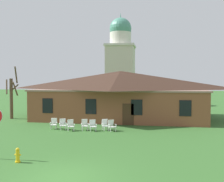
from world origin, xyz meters
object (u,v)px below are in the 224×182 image
at_px(lawn_chair_far_side, 105,124).
at_px(fire_hydrant, 18,155).
at_px(lawn_chair_left_end, 71,125).
at_px(lawn_chair_under_eave, 112,125).
at_px(lawn_chair_by_porch, 54,123).
at_px(lawn_chair_right_end, 93,125).
at_px(lawn_chair_near_door, 63,124).
at_px(lawn_chair_middle, 85,124).

xyz_separation_m(lawn_chair_far_side, fire_hydrant, (-2.86, -9.70, -0.12)).
relative_size(lawn_chair_left_end, lawn_chair_under_eave, 1.00).
xyz_separation_m(lawn_chair_by_porch, fire_hydrant, (1.82, -9.51, -0.12)).
bearing_deg(lawn_chair_by_porch, fire_hydrant, -79.17).
distance_m(lawn_chair_right_end, lawn_chair_under_eave, 1.63).
relative_size(lawn_chair_near_door, lawn_chair_middle, 1.00).
height_order(lawn_chair_near_door, lawn_chair_middle, same).
bearing_deg(lawn_chair_far_side, lawn_chair_by_porch, -177.64).
bearing_deg(lawn_chair_near_door, lawn_chair_far_side, 5.88).
bearing_deg(lawn_chair_right_end, fire_hydrant, -101.42).
xyz_separation_m(lawn_chair_right_end, lawn_chair_far_side, (1.00, 0.52, 0.00)).
relative_size(lawn_chair_left_end, lawn_chair_right_end, 1.00).
height_order(lawn_chair_by_porch, lawn_chair_far_side, same).
relative_size(lawn_chair_near_door, lawn_chair_left_end, 1.00).
bearing_deg(lawn_chair_near_door, lawn_chair_right_end, -2.66).
distance_m(lawn_chair_near_door, lawn_chair_left_end, 0.94).
distance_m(lawn_chair_left_end, lawn_chair_right_end, 1.92).
bearing_deg(lawn_chair_far_side, lawn_chair_near_door, -174.12).
bearing_deg(fire_hydrant, lawn_chair_middle, 83.40).
bearing_deg(lawn_chair_near_door, lawn_chair_left_end, -24.00).
xyz_separation_m(lawn_chair_by_porch, lawn_chair_near_door, (0.91, -0.20, 0.00)).
bearing_deg(lawn_chair_under_eave, lawn_chair_near_door, -179.22).
xyz_separation_m(lawn_chair_near_door, lawn_chair_far_side, (3.77, 0.39, 0.00)).
relative_size(lawn_chair_by_porch, lawn_chair_middle, 1.00).
height_order(lawn_chair_left_end, lawn_chair_middle, same).
bearing_deg(lawn_chair_right_end, lawn_chair_left_end, -172.38).
distance_m(lawn_chair_by_porch, lawn_chair_right_end, 3.69).
height_order(lawn_chair_by_porch, lawn_chair_middle, same).
bearing_deg(lawn_chair_left_end, lawn_chair_far_side, 14.86).
xyz_separation_m(lawn_chair_left_end, lawn_chair_middle, (1.13, 0.45, 0.00)).
xyz_separation_m(lawn_chair_near_door, lawn_chair_middle, (1.99, 0.07, 0.00)).
xyz_separation_m(lawn_chair_near_door, fire_hydrant, (0.91, -9.31, -0.12)).
distance_m(lawn_chair_middle, lawn_chair_right_end, 0.79).
height_order(lawn_chair_by_porch, lawn_chair_right_end, same).
relative_size(lawn_chair_near_door, lawn_chair_far_side, 1.00).
xyz_separation_m(lawn_chair_middle, lawn_chair_right_end, (0.77, -0.20, 0.00)).
distance_m(lawn_chair_left_end, lawn_chair_far_side, 3.01).
distance_m(lawn_chair_far_side, fire_hydrant, 10.11).
relative_size(lawn_chair_near_door, lawn_chair_under_eave, 1.00).
bearing_deg(fire_hydrant, lawn_chair_by_porch, 100.83).
relative_size(lawn_chair_by_porch, lawn_chair_under_eave, 1.00).
distance_m(lawn_chair_by_porch, lawn_chair_under_eave, 5.30).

